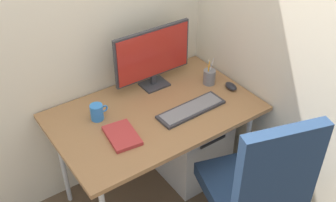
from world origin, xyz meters
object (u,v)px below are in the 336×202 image
object	(u,v)px
filing_cabinet	(191,138)
coffee_mug	(97,112)
keyboard	(191,109)
pen_holder	(209,77)
mouse	(231,86)
office_chair	(259,184)
notebook	(122,136)
monitor	(153,55)

from	to	relation	value
filing_cabinet	coffee_mug	size ratio (longest dim) A/B	5.81
keyboard	pen_holder	distance (m)	0.33
mouse	filing_cabinet	bearing A→B (deg)	153.27
keyboard	mouse	bearing A→B (deg)	6.06
pen_holder	office_chair	bearing A→B (deg)	-107.61
mouse	coffee_mug	bearing A→B (deg)	170.84
notebook	coffee_mug	bearing A→B (deg)	106.05
mouse	notebook	world-z (taller)	mouse
filing_cabinet	coffee_mug	distance (m)	0.80
filing_cabinet	keyboard	size ratio (longest dim) A/B	1.45
notebook	keyboard	bearing A→B (deg)	3.68
monitor	keyboard	distance (m)	0.43
filing_cabinet	mouse	size ratio (longest dim) A/B	6.63
monitor	pen_holder	bearing A→B (deg)	-32.82
monitor	coffee_mug	bearing A→B (deg)	-166.13
mouse	monitor	bearing A→B (deg)	144.26
filing_cabinet	office_chair	bearing A→B (deg)	-97.45
monitor	coffee_mug	distance (m)	0.52
office_chair	keyboard	bearing A→B (deg)	95.03
office_chair	keyboard	size ratio (longest dim) A/B	2.37
monitor	office_chair	bearing A→B (deg)	-85.11
office_chair	mouse	world-z (taller)	office_chair
office_chair	coffee_mug	bearing A→B (deg)	124.17
keyboard	pen_holder	bearing A→B (deg)	31.25
keyboard	coffee_mug	bearing A→B (deg)	153.19
filing_cabinet	monitor	xyz separation A→B (m)	(-0.17, 0.20, 0.64)
filing_cabinet	monitor	distance (m)	0.69
monitor	keyboard	xyz separation A→B (m)	(0.03, -0.37, -0.21)
filing_cabinet	coffee_mug	xyz separation A→B (m)	(-0.65, 0.09, 0.46)
pen_holder	notebook	xyz separation A→B (m)	(-0.75, -0.14, -0.04)
notebook	coffee_mug	size ratio (longest dim) A/B	2.10
notebook	mouse	bearing A→B (deg)	7.76
notebook	monitor	bearing A→B (deg)	45.23
monitor	keyboard	world-z (taller)	monitor
filing_cabinet	mouse	xyz separation A→B (m)	(0.21, -0.13, 0.43)
office_chair	notebook	distance (m)	0.81
pen_holder	notebook	bearing A→B (deg)	-169.18
keyboard	notebook	xyz separation A→B (m)	(-0.47, 0.03, 0.00)
office_chair	coffee_mug	size ratio (longest dim) A/B	9.47
office_chair	monitor	xyz separation A→B (m)	(-0.08, 0.93, 0.41)
filing_cabinet	notebook	world-z (taller)	notebook
keyboard	pen_holder	xyz separation A→B (m)	(0.28, 0.17, 0.04)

